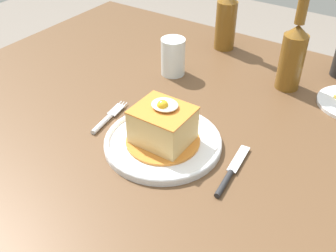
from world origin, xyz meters
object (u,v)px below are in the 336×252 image
at_px(main_plate, 163,142).
at_px(fork, 107,119).
at_px(knife, 229,176).
at_px(drinking_glass, 173,59).
at_px(beer_bottle_amber, 293,54).
at_px(beer_bottle_amber_far, 226,18).

distance_m(main_plate, fork, 0.16).
xyz_separation_m(knife, drinking_glass, (-0.33, 0.30, 0.04)).
bearing_deg(beer_bottle_amber, drinking_glass, -159.98).
relative_size(beer_bottle_amber, beer_bottle_amber_far, 1.00).
relative_size(knife, beer_bottle_amber_far, 0.62).
relative_size(knife, drinking_glass, 1.58).
xyz_separation_m(knife, beer_bottle_amber, (-0.03, 0.41, 0.09)).
xyz_separation_m(main_plate, beer_bottle_amber, (0.14, 0.39, 0.09)).
relative_size(beer_bottle_amber, drinking_glass, 2.53).
bearing_deg(knife, fork, 177.81).
height_order(fork, beer_bottle_amber, beer_bottle_amber).
distance_m(main_plate, drinking_glass, 0.33).
bearing_deg(beer_bottle_amber_far, knife, -61.77).
height_order(fork, knife, same).
bearing_deg(knife, main_plate, 175.33).
bearing_deg(main_plate, beer_bottle_amber, 70.57).
bearing_deg(fork, beer_bottle_amber, 52.55).
bearing_deg(beer_bottle_amber_far, main_plate, -77.29).
distance_m(fork, drinking_glass, 0.29).
bearing_deg(drinking_glass, main_plate, -60.65).
bearing_deg(drinking_glass, beer_bottle_amber_far, 79.47).
height_order(main_plate, fork, main_plate).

